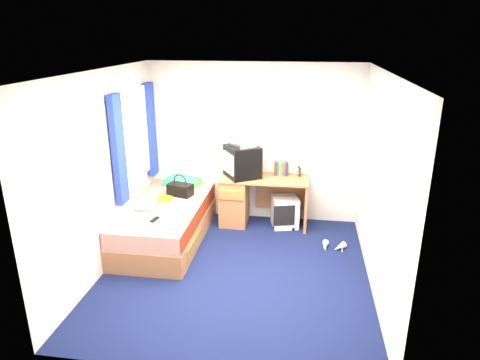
# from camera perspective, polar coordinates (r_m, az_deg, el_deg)

# --- Properties ---
(ground) EXTENTS (3.40, 3.40, 0.00)m
(ground) POSITION_cam_1_polar(r_m,az_deg,el_deg) (5.40, -0.55, -12.06)
(ground) COLOR #0C1438
(ground) RESTS_ON ground
(room_shell) EXTENTS (3.40, 3.40, 3.40)m
(room_shell) POSITION_cam_1_polar(r_m,az_deg,el_deg) (4.81, -0.60, 2.91)
(room_shell) COLOR white
(room_shell) RESTS_ON ground
(bed) EXTENTS (1.01, 2.00, 0.54)m
(bed) POSITION_cam_1_polar(r_m,az_deg,el_deg) (6.11, -9.77, -5.58)
(bed) COLOR #A87046
(bed) RESTS_ON ground
(pillow) EXTENTS (0.58, 0.44, 0.11)m
(pillow) POSITION_cam_1_polar(r_m,az_deg,el_deg) (6.69, -7.67, -0.24)
(pillow) COLOR teal
(pillow) RESTS_ON bed
(desk) EXTENTS (1.30, 0.55, 0.75)m
(desk) POSITION_cam_1_polar(r_m,az_deg,el_deg) (6.50, 0.79, -2.42)
(desk) COLOR #A87046
(desk) RESTS_ON ground
(storage_cube) EXTENTS (0.45, 0.45, 0.46)m
(storage_cube) POSITION_cam_1_polar(r_m,az_deg,el_deg) (6.50, 6.00, -4.21)
(storage_cube) COLOR white
(storage_cube) RESTS_ON ground
(crt_tv) EXTENTS (0.62, 0.63, 0.47)m
(crt_tv) POSITION_cam_1_polar(r_m,az_deg,el_deg) (6.32, 0.28, 2.49)
(crt_tv) COLOR black
(crt_tv) RESTS_ON desk
(vcr) EXTENTS (0.45, 0.47, 0.07)m
(vcr) POSITION_cam_1_polar(r_m,az_deg,el_deg) (6.25, 0.32, 4.88)
(vcr) COLOR #ABABAD
(vcr) RESTS_ON crt_tv
(book_row) EXTENTS (0.20, 0.13, 0.20)m
(book_row) POSITION_cam_1_polar(r_m,az_deg,el_deg) (6.46, 5.52, 1.53)
(book_row) COLOR maroon
(book_row) RESTS_ON desk
(picture_frame) EXTENTS (0.05, 0.12, 0.14)m
(picture_frame) POSITION_cam_1_polar(r_m,az_deg,el_deg) (6.47, 7.85, 1.16)
(picture_frame) COLOR black
(picture_frame) RESTS_ON desk
(pink_water_bottle) EXTENTS (0.09, 0.09, 0.22)m
(pink_water_bottle) POSITION_cam_1_polar(r_m,az_deg,el_deg) (6.26, 2.44, 1.13)
(pink_water_bottle) COLOR #D61E56
(pink_water_bottle) RESTS_ON desk
(aerosol_can) EXTENTS (0.06, 0.06, 0.18)m
(aerosol_can) POSITION_cam_1_polar(r_m,az_deg,el_deg) (6.43, 1.81, 1.40)
(aerosol_can) COLOR white
(aerosol_can) RESTS_ON desk
(handbag) EXTENTS (0.39, 0.29, 0.32)m
(handbag) POSITION_cam_1_polar(r_m,az_deg,el_deg) (6.27, -7.96, -1.22)
(handbag) COLOR black
(handbag) RESTS_ON bed
(towel) EXTENTS (0.39, 0.36, 0.11)m
(towel) POSITION_cam_1_polar(r_m,az_deg,el_deg) (5.61, -8.82, -4.21)
(towel) COLOR silver
(towel) RESTS_ON bed
(magazine) EXTENTS (0.27, 0.32, 0.01)m
(magazine) POSITION_cam_1_polar(r_m,az_deg,el_deg) (6.19, -9.96, -2.45)
(magazine) COLOR #F5FB1B
(magazine) RESTS_ON bed
(water_bottle) EXTENTS (0.21, 0.09, 0.07)m
(water_bottle) POSITION_cam_1_polar(r_m,az_deg,el_deg) (5.85, -12.81, -3.69)
(water_bottle) COLOR #B4BCC6
(water_bottle) RESTS_ON bed
(colour_swatch_fan) EXTENTS (0.21, 0.18, 0.01)m
(colour_swatch_fan) POSITION_cam_1_polar(r_m,az_deg,el_deg) (5.46, -12.17, -5.64)
(colour_swatch_fan) COLOR gold
(colour_swatch_fan) RESTS_ON bed
(remote_control) EXTENTS (0.08, 0.17, 0.02)m
(remote_control) POSITION_cam_1_polar(r_m,az_deg,el_deg) (5.53, -11.34, -5.21)
(remote_control) COLOR black
(remote_control) RESTS_ON bed
(window_assembly) EXTENTS (0.11, 1.42, 1.40)m
(window_assembly) POSITION_cam_1_polar(r_m,az_deg,el_deg) (6.07, -13.84, 5.47)
(window_assembly) COLOR silver
(window_assembly) RESTS_ON room_shell
(white_heels) EXTENTS (0.35, 0.24, 0.09)m
(white_heels) POSITION_cam_1_polar(r_m,az_deg,el_deg) (6.00, 12.17, -8.67)
(white_heels) COLOR silver
(white_heels) RESTS_ON ground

